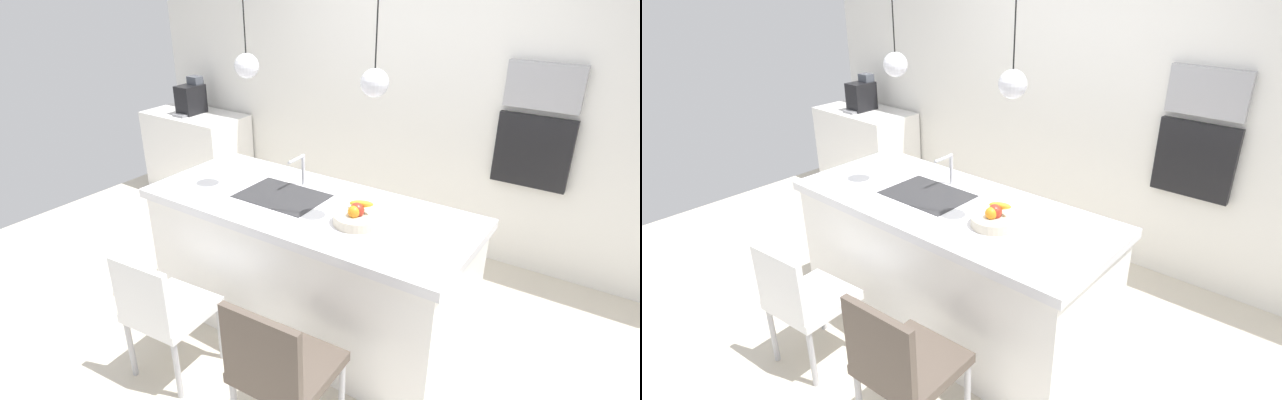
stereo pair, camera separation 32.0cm
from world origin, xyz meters
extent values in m
plane|color=beige|center=(0.00, 0.00, 0.00)|extent=(6.60, 6.60, 0.00)
cube|color=silver|center=(0.00, 1.65, 1.30)|extent=(6.00, 0.10, 2.60)
cube|color=white|center=(0.00, 0.00, 0.44)|extent=(2.11, 0.85, 0.88)
cube|color=white|center=(0.00, 0.00, 0.91)|extent=(2.17, 0.91, 0.06)
cube|color=#2D2D30|center=(-0.20, 0.00, 0.94)|extent=(0.56, 0.40, 0.02)
cylinder|color=silver|center=(-0.20, 0.24, 1.05)|extent=(0.02, 0.02, 0.22)
cylinder|color=silver|center=(-0.20, 0.16, 1.15)|extent=(0.02, 0.16, 0.02)
cylinder|color=beige|center=(0.40, -0.06, 0.97)|extent=(0.28, 0.28, 0.06)
sphere|color=#B22D1E|center=(0.41, -0.07, 1.03)|extent=(0.07, 0.07, 0.07)
sphere|color=#B22D1E|center=(0.41, -0.06, 1.03)|extent=(0.08, 0.08, 0.08)
sphere|color=#B22D1E|center=(0.40, -0.06, 1.03)|extent=(0.08, 0.08, 0.08)
sphere|color=orange|center=(0.40, -0.09, 1.03)|extent=(0.07, 0.07, 0.07)
ellipsoid|color=yellow|center=(0.40, -0.01, 1.05)|extent=(0.19, 0.07, 0.09)
cube|color=white|center=(-2.40, 1.28, 0.44)|extent=(1.10, 0.60, 0.88)
cube|color=black|center=(-2.43, 1.28, 1.03)|extent=(0.20, 0.28, 0.30)
cube|color=gray|center=(-2.43, 1.11, 0.89)|extent=(0.16, 0.08, 0.02)
cube|color=#4C515B|center=(-2.43, 1.36, 1.22)|extent=(0.14, 0.11, 0.08)
cube|color=#9E9EA3|center=(1.00, 1.58, 1.53)|extent=(0.54, 0.08, 0.34)
cube|color=black|center=(1.00, 1.58, 1.03)|extent=(0.56, 0.08, 0.56)
cube|color=white|center=(-0.43, -0.82, 0.44)|extent=(0.47, 0.48, 0.06)
cube|color=white|center=(-0.41, -1.02, 0.66)|extent=(0.42, 0.07, 0.39)
cylinder|color=#B2B2B7|center=(-0.26, -0.61, 0.20)|extent=(0.04, 0.04, 0.41)
cylinder|color=#B2B2B7|center=(-0.63, -0.64, 0.20)|extent=(0.04, 0.04, 0.41)
cylinder|color=#B2B2B7|center=(-0.22, -0.99, 0.20)|extent=(0.04, 0.04, 0.41)
cylinder|color=#B2B2B7|center=(-0.60, -1.02, 0.20)|extent=(0.04, 0.04, 0.41)
cube|color=brown|center=(0.45, -0.82, 0.45)|extent=(0.49, 0.49, 0.06)
cube|color=brown|center=(0.46, -1.03, 0.69)|extent=(0.45, 0.06, 0.42)
cylinder|color=#B2B2B7|center=(0.65, -0.60, 0.21)|extent=(0.04, 0.04, 0.42)
cylinder|color=#B2B2B7|center=(0.24, -0.62, 0.21)|extent=(0.04, 0.04, 0.42)
sphere|color=silver|center=(-0.45, 0.00, 1.76)|extent=(0.15, 0.15, 0.15)
cylinder|color=black|center=(-0.45, 0.00, 2.14)|extent=(0.01, 0.01, 0.60)
sphere|color=silver|center=(0.45, 0.00, 1.76)|extent=(0.15, 0.15, 0.15)
cylinder|color=black|center=(0.45, 0.00, 2.14)|extent=(0.01, 0.01, 0.60)
camera|label=1|loc=(1.73, -2.41, 2.33)|focal=28.68mm
camera|label=2|loc=(1.98, -2.21, 2.33)|focal=28.68mm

